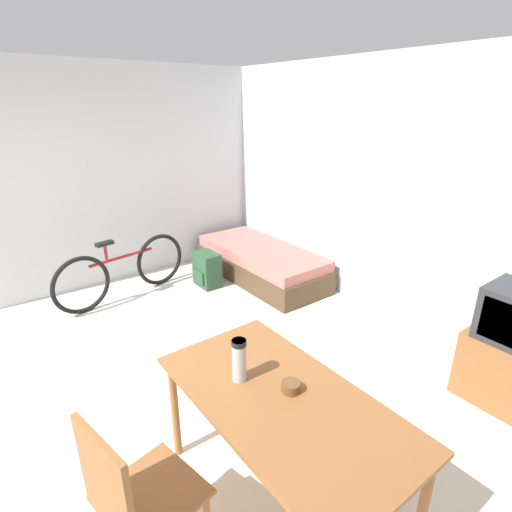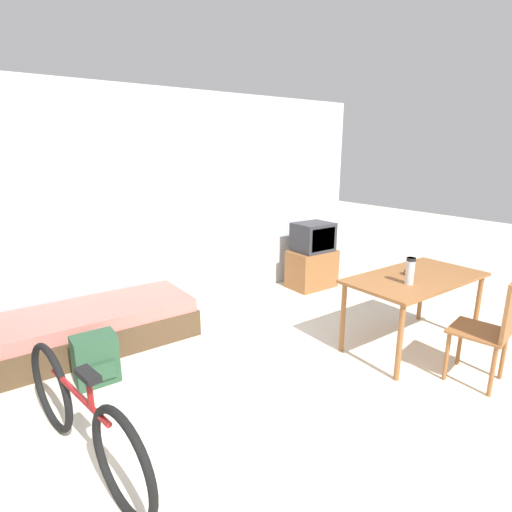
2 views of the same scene
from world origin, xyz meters
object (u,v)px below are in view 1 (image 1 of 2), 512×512
Objects in this scene: bicycle at (123,271)px; mate_bowl at (291,387)px; backpack at (207,270)px; dining_table at (283,410)px; wooden_chair at (132,497)px; thermos_flask at (239,358)px; daybed at (261,263)px.

mate_bowl is (3.17, -0.16, 0.44)m from bicycle.
dining_table is at bearing -22.60° from backpack.
wooden_chair is 0.58× the size of bicycle.
bicycle is 6.53× the size of thermos_flask.
bicycle reaches higher than daybed.
dining_table is 3.21m from bicycle.
thermos_flask reaches higher than daybed.
wooden_chair is 0.82m from thermos_flask.
mate_bowl reaches higher than dining_table.
bicycle is 2.99m from thermos_flask.
thermos_flask is at bearing -6.39° from bicycle.
dining_table is at bearing -76.05° from mate_bowl.
backpack is at bearing 158.50° from mate_bowl.
bicycle reaches higher than dining_table.
dining_table is 0.36m from thermos_flask.
thermos_flask is at bearing 103.13° from wooden_chair.
wooden_chair is at bearing -76.87° from thermos_flask.
thermos_flask is (-0.17, 0.73, 0.35)m from wooden_chair.
wooden_chair is at bearing -18.81° from bicycle.
dining_table is 0.87× the size of bicycle.
backpack is (-2.87, 1.19, -0.46)m from dining_table.
daybed is at bearing 145.06° from mate_bowl.
wooden_chair is at bearing -36.05° from backpack.
wooden_chair is at bearing -95.25° from mate_bowl.
thermos_flask reaches higher than backpack.
mate_bowl is (-0.02, 0.07, 0.11)m from dining_table.
daybed is at bearing 73.23° from backpack.
dining_table is at bearing 19.74° from thermos_flask.
daybed is at bearing 144.22° from dining_table.
backpack is at bearing -106.77° from daybed.
dining_table is 5.71× the size of thermos_flask.
bicycle is at bearing 175.87° from dining_table.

